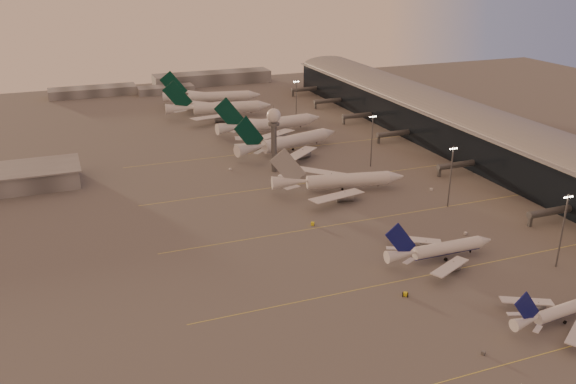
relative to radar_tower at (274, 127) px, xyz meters
name	(u,v)px	position (x,y,z in m)	size (l,w,h in m)	color
ground	(399,301)	(-5.00, -120.00, -20.95)	(700.00, 700.00, 0.00)	#5D5B5B
taxiway_markings	(391,214)	(25.00, -64.00, -20.94)	(180.00, 185.25, 0.02)	#EADE52
terminal	(474,133)	(102.88, -9.91, -10.43)	(57.00, 362.00, 23.04)	black
radar_tower	(274,127)	(0.00, 0.00, 0.00)	(6.40, 6.40, 31.10)	#55575C
mast_a	(563,228)	(53.00, -120.00, -7.21)	(3.60, 0.56, 25.00)	#55575C
mast_b	(451,174)	(50.00, -65.00, -7.21)	(3.60, 0.56, 25.00)	#55575C
mast_c	(372,138)	(45.00, -10.00, -7.21)	(3.60, 0.56, 25.00)	#55575C
mast_d	(296,99)	(43.00, 80.00, -7.21)	(3.60, 0.56, 25.00)	#55575C
distant_horizon	(179,83)	(-2.38, 205.14, -17.06)	(165.00, 37.50, 9.00)	#595B60
narrowbody_near	(558,314)	(29.44, -145.09, -18.28)	(33.79, 26.88, 13.20)	silver
narrowbody_mid	(440,251)	(20.54, -102.56, -17.72)	(40.78, 32.58, 15.94)	silver
widebody_white	(339,184)	(16.88, -34.36, -17.41)	(57.43, 45.60, 20.39)	silver
greentail_a	(289,145)	(16.80, 24.73, -16.91)	(61.26, 48.78, 22.85)	silver
greentail_b	(271,127)	(19.78, 60.34, -16.80)	(64.55, 51.87, 23.48)	silver
greentail_c	(220,110)	(3.10, 107.24, -16.71)	(65.89, 52.88, 24.01)	silver
greentail_d	(213,99)	(7.02, 139.43, -16.73)	(65.24, 52.25, 23.87)	silver
gsv_truck_a	(484,350)	(1.94, -149.56, -19.96)	(5.02, 3.86, 1.94)	slate
gsv_tug_mid	(405,294)	(-1.82, -118.29, -20.39)	(4.43, 3.97, 1.09)	yellow
gsv_truck_b	(466,232)	(40.83, -89.42, -19.88)	(5.52, 3.71, 2.10)	silver
gsv_truck_c	(313,222)	(-7.08, -61.89, -19.66)	(5.34, 6.44, 2.52)	yellow
gsv_catering_b	(432,186)	(54.08, -47.63, -18.99)	(5.16, 3.26, 3.92)	silver
gsv_tug_far	(320,177)	(16.08, -16.00, -20.38)	(3.07, 4.28, 1.11)	slate
gsv_truck_d	(230,168)	(-18.85, 8.78, -19.86)	(2.65, 5.53, 2.14)	silver
gsv_tug_hangar	(309,147)	(28.87, 26.97, -20.40)	(4.27, 3.33, 1.07)	slate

